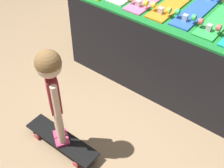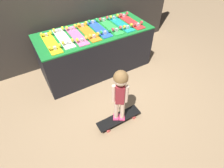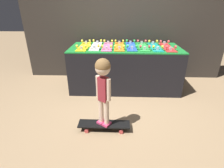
{
  "view_description": "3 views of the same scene",
  "coord_description": "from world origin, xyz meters",
  "views": [
    {
      "loc": [
        0.99,
        -1.75,
        2.13
      ],
      "look_at": [
        -0.16,
        -0.27,
        0.42
      ],
      "focal_mm": 50.0,
      "sensor_mm": 36.0,
      "label": 1
    },
    {
      "loc": [
        -1.14,
        -2.01,
        2.23
      ],
      "look_at": [
        -0.18,
        -0.38,
        0.4
      ],
      "focal_mm": 28.0,
      "sensor_mm": 36.0,
      "label": 2
    },
    {
      "loc": [
        -0.12,
        -2.62,
        1.52
      ],
      "look_at": [
        -0.21,
        -0.37,
        0.48
      ],
      "focal_mm": 28.0,
      "sensor_mm": 36.0,
      "label": 3
    }
  ],
  "objects": [
    {
      "name": "skateboard_red_on_rack",
      "position": [
        0.75,
        0.53,
        0.82
      ],
      "size": [
        0.18,
        0.7,
        0.09
      ],
      "color": "red",
      "rests_on": "display_rack"
    },
    {
      "name": "skateboard_yellow_on_rack",
      "position": [
        -0.75,
        0.53,
        0.82
      ],
      "size": [
        0.18,
        0.7,
        0.09
      ],
      "color": "yellow",
      "rests_on": "display_rack"
    },
    {
      "name": "skateboard_on_floor",
      "position": [
        -0.29,
        -0.77,
        0.07
      ],
      "size": [
        0.68,
        0.18,
        0.09
      ],
      "color": "black",
      "rests_on": "ground_plane"
    },
    {
      "name": "skateboard_green_on_rack",
      "position": [
        0.32,
        0.56,
        0.82
      ],
      "size": [
        0.18,
        0.7,
        0.09
      ],
      "color": "green",
      "rests_on": "display_rack"
    },
    {
      "name": "skateboard_blue_on_rack",
      "position": [
        0.11,
        0.57,
        0.82
      ],
      "size": [
        0.18,
        0.7,
        0.09
      ],
      "color": "blue",
      "rests_on": "display_rack"
    },
    {
      "name": "skateboard_pink_on_rack",
      "position": [
        -0.32,
        0.54,
        0.82
      ],
      "size": [
        0.18,
        0.7,
        0.09
      ],
      "color": "pink",
      "rests_on": "display_rack"
    },
    {
      "name": "skateboard_teal_on_rack",
      "position": [
        0.54,
        0.54,
        0.82
      ],
      "size": [
        0.18,
        0.7,
        0.09
      ],
      "color": "teal",
      "rests_on": "display_rack"
    },
    {
      "name": "skateboard_orange_on_rack",
      "position": [
        -0.11,
        0.55,
        0.82
      ],
      "size": [
        0.18,
        0.7,
        0.09
      ],
      "color": "orange",
      "rests_on": "display_rack"
    },
    {
      "name": "ground_plane",
      "position": [
        0.0,
        0.0,
        0.0
      ],
      "size": [
        16.0,
        16.0,
        0.0
      ],
      "primitive_type": "plane",
      "color": "#9E7F5B"
    },
    {
      "name": "child",
      "position": [
        -0.29,
        -0.77,
        0.71
      ],
      "size": [
        0.2,
        0.18,
        0.88
      ],
      "rotation": [
        0.0,
        0.0,
        -0.58
      ],
      "color": "#E03D6B",
      "rests_on": "skateboard_on_floor"
    },
    {
      "name": "skateboard_white_on_rack",
      "position": [
        -0.54,
        0.57,
        0.82
      ],
      "size": [
        0.18,
        0.7,
        0.09
      ],
      "color": "white",
      "rests_on": "display_rack"
    },
    {
      "name": "display_rack",
      "position": [
        0.0,
        0.55,
        0.4
      ],
      "size": [
        2.0,
        0.86,
        0.8
      ],
      "color": "black",
      "rests_on": "ground_plane"
    }
  ]
}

